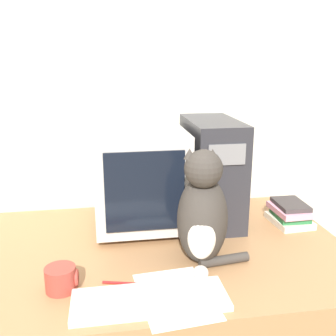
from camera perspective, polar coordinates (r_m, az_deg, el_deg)
name	(u,v)px	position (r m, az deg, el deg)	size (l,w,h in m)	color
wall_back	(139,91)	(1.88, -4.18, 11.14)	(7.00, 0.05, 2.50)	beige
desk	(156,326)	(1.72, -1.78, -21.93)	(1.46, 0.92, 0.70)	#9E7047
crt_monitor	(140,177)	(1.65, -4.11, -1.31)	(0.37, 0.42, 0.42)	#BCB7AD
computer_tower	(212,171)	(1.71, 6.34, -0.45)	(0.21, 0.41, 0.45)	#28282D
keyboard	(150,300)	(1.22, -2.61, -18.53)	(0.46, 0.16, 0.02)	silver
cat	(203,214)	(1.35, 5.06, -6.72)	(0.27, 0.27, 0.42)	#38332D
book_stack	(290,214)	(1.79, 17.23, -6.35)	(0.16, 0.20, 0.09)	beige
pen	(125,283)	(1.31, -6.23, -16.30)	(0.14, 0.05, 0.01)	maroon
paper_sheet	(175,296)	(1.25, 1.06, -18.06)	(0.24, 0.31, 0.00)	white
mug	(62,279)	(1.30, -15.20, -15.26)	(0.10, 0.10, 0.08)	#9E382D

